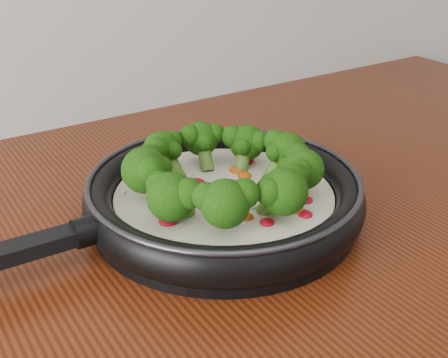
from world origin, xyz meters
TOP-DOWN VIEW (x-y plane):
  - skillet at (0.03, 1.11)m, footprint 0.50×0.32m

SIDE VIEW (x-z plane):
  - skillet at x=0.03m, z-range 0.89..0.98m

